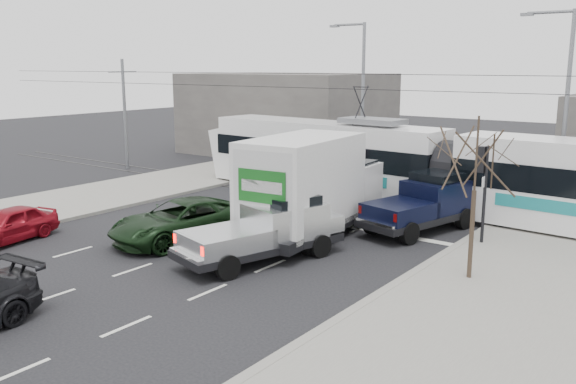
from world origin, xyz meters
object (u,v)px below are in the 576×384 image
Objects in this scene: bare_tree at (476,161)px; street_lamp_far at (360,91)px; street_lamp_near at (562,99)px; red_car at (8,225)px; tram at (452,171)px; silver_pickup at (269,229)px; box_truck at (311,187)px; green_car at (182,221)px; navy_pickup at (425,203)px; traffic_signal at (482,173)px.

street_lamp_far is at bearing 131.12° from bare_tree.
street_lamp_far is (-11.79, 13.50, 1.32)m from bare_tree.
street_lamp_near is 2.28× the size of red_car.
red_car is at bearing -126.13° from tram.
silver_pickup is (-6.42, -1.88, -2.71)m from bare_tree.
box_truck is (-6.60, -10.19, -3.14)m from street_lamp_near.
tram is at bearing -34.81° from street_lamp_far.
street_lamp_far is at bearing 69.09° from red_car.
bare_tree reaches higher than silver_pickup.
red_car is (-5.15, -4.09, -0.11)m from green_car.
street_lamp_near reaches higher than bare_tree.
silver_pickup is 1.09× the size of navy_pickup.
street_lamp_near is 15.26m from silver_pickup.
tram reaches higher than traffic_signal.
box_truck is at bearing -110.77° from tram.
bare_tree is at bearing -48.88° from street_lamp_far.
green_car is at bearing -120.73° from navy_pickup.
street_lamp_near reaches higher than tram.
traffic_signal is 0.40× the size of street_lamp_far.
bare_tree is at bearing -74.24° from traffic_signal.
green_car is (-9.38, -6.10, -1.96)m from traffic_signal.
traffic_signal is at bearing -4.62° from navy_pickup.
street_lamp_far is at bearing 138.28° from traffic_signal.
bare_tree is 9.05m from tram.
navy_pickup is at bearing -46.80° from street_lamp_far.
bare_tree is at bearing 21.49° from green_car.
street_lamp_near reaches higher than silver_pickup.
navy_pickup reaches higher than green_car.
green_car is (-6.85, -6.95, -0.36)m from navy_pickup.
street_lamp_near is at bearing 77.01° from navy_pickup.
traffic_signal is at bearing 63.98° from silver_pickup.
bare_tree is 0.79× the size of silver_pickup.
navy_pickup is at bearing 42.34° from box_truck.
green_car is at bearing -141.95° from box_truck.
green_car is 6.58m from red_car.
traffic_signal reaches higher than navy_pickup.
silver_pickup reaches higher than green_car.
bare_tree is 0.61× the size of box_truck.
traffic_signal is at bearing 43.21° from green_car.
red_car is at bearing -131.38° from green_car.
street_lamp_far is 1.55× the size of navy_pickup.
box_truck is 2.07× the size of red_car.
navy_pickup reaches higher than red_car.
tram reaches higher than box_truck.
traffic_signal is 0.64× the size of green_car.
bare_tree is 11.58m from street_lamp_near.
silver_pickup is (-2.57, -9.86, -0.90)m from tram.
tram is 7.33m from box_truck.
bare_tree is 6.62m from navy_pickup.
red_car is at bearing -138.91° from silver_pickup.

